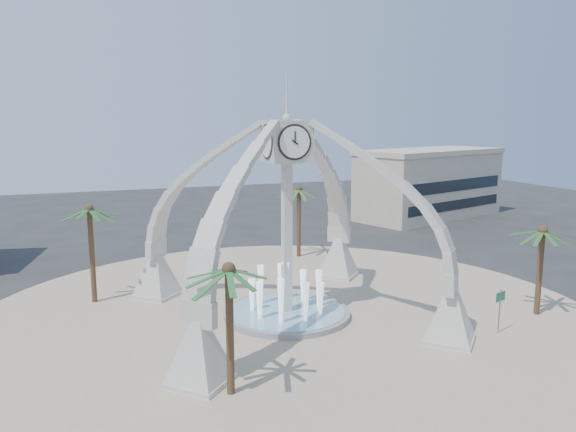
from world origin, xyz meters
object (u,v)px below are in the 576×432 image
object	(u,v)px
palm_south	(229,271)
street_sign	(500,302)
palm_west	(89,210)
palm_east	(543,232)
palm_north	(299,190)
clock_tower	(287,216)
fountain	(287,312)

from	to	relation	value
palm_south	street_sign	world-z (taller)	palm_south
palm_west	palm_east	bearing A→B (deg)	-25.68
palm_north	street_sign	size ratio (longest dim) A/B	2.59
clock_tower	palm_north	xyz separation A→B (m)	(6.56, 14.24, -0.38)
palm_west	palm_south	bearing A→B (deg)	-71.57
clock_tower	palm_north	size ratio (longest dim) A/B	2.59
clock_tower	palm_east	distance (m)	16.03
street_sign	clock_tower	bearing A→B (deg)	129.28
fountain	palm_east	bearing A→B (deg)	-19.51
fountain	palm_east	size ratio (longest dim) A/B	1.28
clock_tower	palm_north	world-z (taller)	clock_tower
fountain	palm_north	bearing A→B (deg)	65.27
clock_tower	fountain	distance (m)	6.20
palm_east	palm_north	bearing A→B (deg)	113.51
fountain	street_sign	bearing A→B (deg)	-33.67
street_sign	fountain	bearing A→B (deg)	129.28
clock_tower	palm_east	size ratio (longest dim) A/B	2.87
palm_west	palm_north	xyz separation A→B (m)	(17.83, 6.92, -0.27)
palm_north	palm_south	size ratio (longest dim) A/B	1.05
palm_west	palm_south	xyz separation A→B (m)	(5.30, -15.89, -0.57)
palm_north	fountain	bearing A→B (deg)	-114.73
clock_tower	fountain	xyz separation A→B (m)	(0.00, 0.00, -6.20)
palm_south	clock_tower	bearing A→B (deg)	55.10
clock_tower	street_sign	distance (m)	13.47
fountain	palm_south	distance (m)	11.81
fountain	street_sign	world-z (taller)	fountain
palm_east	street_sign	world-z (taller)	palm_east
palm_east	palm_north	size ratio (longest dim) A/B	0.90
fountain	palm_north	size ratio (longest dim) A/B	1.15
palm_east	palm_west	distance (m)	29.25
palm_west	palm_south	world-z (taller)	palm_west
palm_north	clock_tower	bearing A→B (deg)	-114.73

